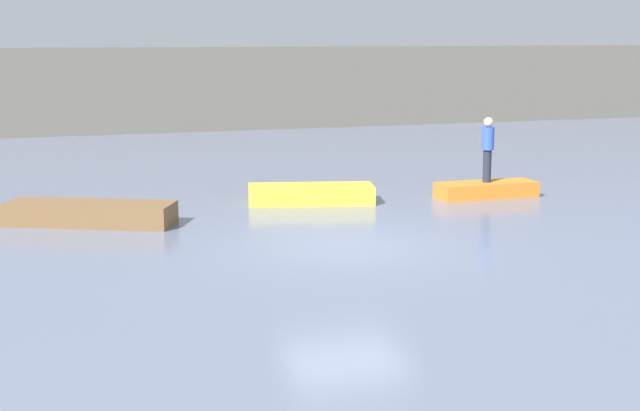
{
  "coord_description": "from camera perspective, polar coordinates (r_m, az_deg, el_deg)",
  "views": [
    {
      "loc": [
        -6.31,
        -17.2,
        4.24
      ],
      "look_at": [
        0.17,
        2.14,
        0.46
      ],
      "focal_mm": 51.93,
      "sensor_mm": 36.0,
      "label": 1
    }
  ],
  "objects": [
    {
      "name": "ground_plane",
      "position": [
        18.81,
        1.58,
        -2.55
      ],
      "size": [
        120.0,
        120.0,
        0.0
      ],
      "primitive_type": "plane",
      "color": "slate"
    },
    {
      "name": "embankment_wall",
      "position": [
        41.57,
        -9.84,
        7.05
      ],
      "size": [
        80.0,
        1.2,
        3.72
      ],
      "primitive_type": "cube",
      "color": "#666056",
      "rests_on": "ground_plane"
    },
    {
      "name": "rowboat_brown",
      "position": [
        21.57,
        -13.99,
        -0.48
      ],
      "size": [
        3.92,
        2.69,
        0.51
      ],
      "primitive_type": "cube",
      "rotation": [
        0.0,
        0.0,
        -0.45
      ],
      "color": "brown",
      "rests_on": "ground_plane"
    },
    {
      "name": "rowboat_yellow",
      "position": [
        23.61,
        -0.56,
        0.7
      ],
      "size": [
        3.36,
        1.86,
        0.46
      ],
      "primitive_type": "cube",
      "rotation": [
        0.0,
        0.0,
        -0.24
      ],
      "color": "gold",
      "rests_on": "ground_plane"
    },
    {
      "name": "rowboat_orange",
      "position": [
        24.87,
        10.21,
        0.97
      ],
      "size": [
        2.69,
        0.93,
        0.4
      ],
      "primitive_type": "cube",
      "rotation": [
        0.0,
        0.0,
        -0.01
      ],
      "color": "orange",
      "rests_on": "ground_plane"
    },
    {
      "name": "person_blue_shirt",
      "position": [
        24.7,
        10.3,
        3.64
      ],
      "size": [
        0.32,
        0.32,
        1.72
      ],
      "color": "#232838",
      "rests_on": "rowboat_orange"
    }
  ]
}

